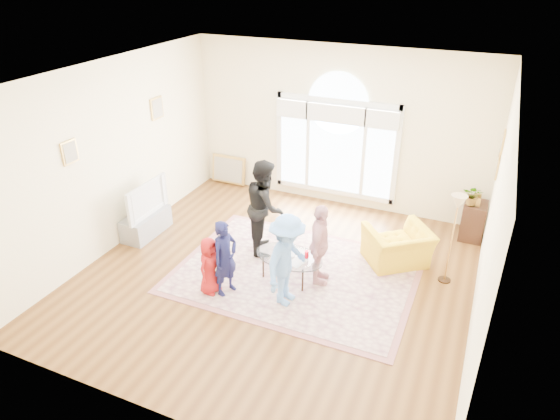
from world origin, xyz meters
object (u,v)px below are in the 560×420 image
at_px(area_rug, 296,273).
at_px(coffee_table, 289,257).
at_px(television, 143,198).
at_px(armchair, 397,247).
at_px(tv_console, 146,224).

height_order(area_rug, coffee_table, coffee_table).
distance_m(area_rug, television, 3.11).
height_order(television, armchair, television).
bearing_deg(television, tv_console, 180.00).
bearing_deg(tv_console, coffee_table, -5.04).
bearing_deg(armchair, tv_console, -27.04).
distance_m(area_rug, armchair, 1.76).
bearing_deg(area_rug, coffee_table, -107.86).
xyz_separation_m(television, armchair, (4.45, 0.87, -0.41)).
bearing_deg(tv_console, area_rug, -2.03).
bearing_deg(area_rug, tv_console, 177.97).
relative_size(tv_console, television, 0.92).
relative_size(tv_console, coffee_table, 0.83).
bearing_deg(tv_console, television, -0.00).
distance_m(tv_console, television, 0.52).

